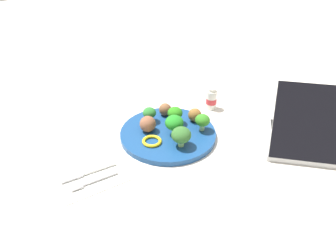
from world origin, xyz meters
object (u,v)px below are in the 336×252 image
Objects in this scene: meatball_back_left at (148,124)px; laptop at (327,137)px; meatball_back_right at (165,109)px; yogurt_bottle at (211,99)px; broccoli_floret_back_right at (149,113)px; knife at (86,172)px; broccoli_floret_far_rim at (181,135)px; fork at (91,181)px; broccoli_floret_near_rim at (202,121)px; broccoli_floret_mid_left at (174,123)px; plate at (168,134)px; napkin at (92,177)px; meatball_far_rim at (195,115)px; pepper_ring_near_rim at (152,141)px; broccoli_floret_center at (175,113)px.

meatball_back_left is 0.50m from laptop.
yogurt_bottle is (-0.16, 0.04, -0.00)m from meatball_back_right.
broccoli_floret_back_right reaches higher than knife.
meatball_back_left is (0.03, -0.11, -0.01)m from broccoli_floret_far_rim.
laptop is at bearing 156.42° from fork.
broccoli_floret_near_rim is at bearing 126.47° from broccoli_floret_back_right.
broccoli_floret_mid_left is (-0.02, -0.06, 0.00)m from broccoli_floret_far_rim.
broccoli_floret_mid_left is 0.42m from laptop.
broccoli_floret_mid_left is 1.53× the size of meatball_back_right.
fork is (0.27, 0.05, -0.00)m from plate.
broccoli_floret_mid_left is 0.27m from napkin.
knife is at bearing -73.16° from napkin.
yogurt_bottle reaches higher than meatball_back_right.
meatball_far_rim is at bearing -145.89° from broccoli_floret_far_rim.
fork is (0.36, -0.00, -0.04)m from broccoli_floret_near_rim.
broccoli_floret_mid_left is at bearing 178.61° from knife.
meatball_back_right is 0.95× the size of meatball_far_rim.
meatball_back_right is 0.15m from pepper_ring_near_rim.
broccoli_floret_near_rim is 1.11× the size of broccoli_floret_back_right.
meatball_back_left is 0.25m from fork.
broccoli_floret_far_rim is (0.01, 0.08, 0.04)m from plate.
broccoli_floret_far_rim is at bearing 13.80° from broccoli_floret_near_rim.
meatball_back_left is 0.12× the size of laptop.
yogurt_bottle reaches higher than pepper_ring_near_rim.
broccoli_floret_near_rim is 1.31× the size of meatball_back_right.
napkin is at bearing 7.05° from plate.
meatball_back_left is 0.10m from meatball_back_right.
broccoli_floret_mid_left is 1.26× the size of meatball_back_left.
broccoli_floret_far_rim is 0.78× the size of yogurt_bottle.
meatball_back_right is at bearing -157.71° from fork.
broccoli_floret_center is 0.45× the size of fork.
broccoli_floret_far_rim is 0.96× the size of broccoli_floret_mid_left.
broccoli_floret_far_rim is 1.05× the size of pepper_ring_near_rim.
knife is 0.65m from laptop.
meatball_far_rim reaches higher than meatball_back_right.
broccoli_floret_far_rim reaches higher than fork.
fork is (0.26, 0.13, -0.04)m from broccoli_floret_back_right.
fork is at bearing -0.39° from broccoli_floret_near_rim.
knife is 0.38× the size of laptop.
broccoli_floret_back_right is at bearing -120.60° from pepper_ring_near_rim.
broccoli_floret_near_rim is 0.89× the size of broccoli_floret_far_rim.
broccoli_floret_mid_left is at bearing -42.75° from laptop.
fork is at bearing -23.58° from laptop.
laptop is at bearing 154.68° from napkin.
broccoli_floret_far_rim is at bearing 174.21° from fork.
napkin is 0.44× the size of laptop.
meatball_back_left is at bearing 1.79° from yogurt_bottle.
yogurt_bottle is (-0.11, -0.05, -0.00)m from meatball_far_rim.
meatball_far_rim is 0.28× the size of knife.
fork is (0.32, 0.13, -0.03)m from meatball_back_right.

